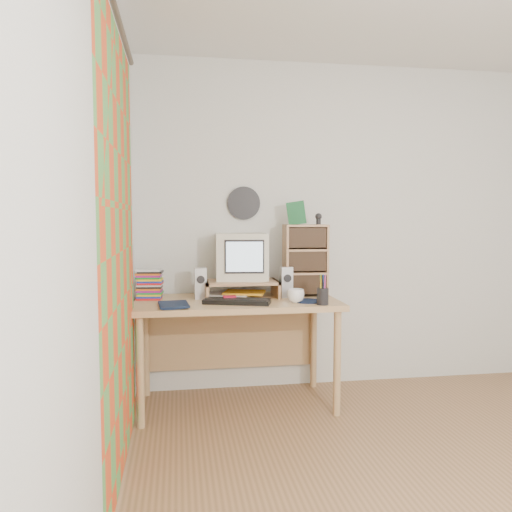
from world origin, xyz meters
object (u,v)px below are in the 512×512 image
object	(u,v)px
diary	(159,304)
desk	(235,317)
keyboard	(237,301)
cd_rack	(306,260)
mug	(296,296)
dvd_stack	(150,282)
crt_monitor	(242,257)

from	to	relation	value
diary	desk	bearing A→B (deg)	22.51
keyboard	cd_rack	distance (m)	0.65
cd_rack	mug	bearing A→B (deg)	-113.88
desk	keyboard	world-z (taller)	keyboard
keyboard	diary	bearing A→B (deg)	-156.18
desk	dvd_stack	bearing A→B (deg)	174.66
mug	diary	xyz separation A→B (m)	(-0.90, -0.03, -0.02)
desk	diary	distance (m)	0.61
keyboard	cd_rack	world-z (taller)	cd_rack
crt_monitor	dvd_stack	size ratio (longest dim) A/B	1.48
desk	crt_monitor	size ratio (longest dim) A/B	3.95
desk	crt_monitor	bearing A→B (deg)	55.01
crt_monitor	mug	size ratio (longest dim) A/B	3.08
crt_monitor	dvd_stack	xyz separation A→B (m)	(-0.66, -0.03, -0.17)
mug	diary	bearing A→B (deg)	-177.84
cd_rack	diary	size ratio (longest dim) A/B	2.29
dvd_stack	diary	xyz separation A→B (m)	(0.07, -0.33, -0.10)
crt_monitor	diary	size ratio (longest dim) A/B	1.56
desk	diary	world-z (taller)	diary
dvd_stack	mug	xyz separation A→B (m)	(0.98, -0.29, -0.07)
dvd_stack	diary	size ratio (longest dim) A/B	1.05
diary	crt_monitor	bearing A→B (deg)	26.60
dvd_stack	cd_rack	world-z (taller)	cd_rack
crt_monitor	keyboard	distance (m)	0.42
dvd_stack	mug	distance (m)	1.02
dvd_stack	diary	bearing A→B (deg)	-71.04
desk	mug	distance (m)	0.48
crt_monitor	diary	xyz separation A→B (m)	(-0.58, -0.36, -0.27)
keyboard	crt_monitor	bearing A→B (deg)	94.13
dvd_stack	mug	bearing A→B (deg)	-10.47
cd_rack	dvd_stack	bearing A→B (deg)	-177.94
crt_monitor	cd_rack	world-z (taller)	cd_rack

